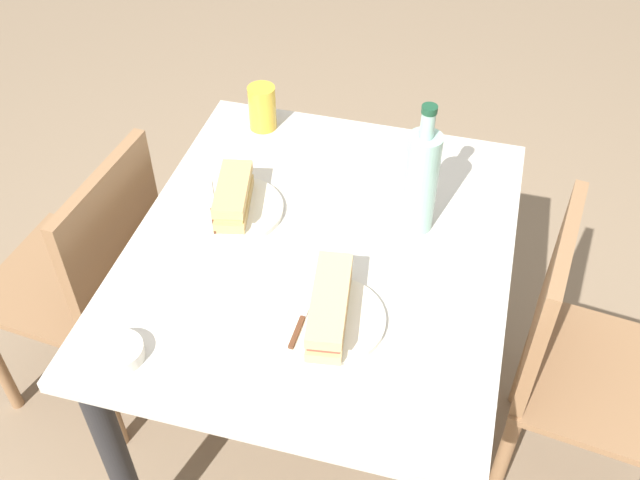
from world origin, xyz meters
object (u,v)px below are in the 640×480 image
Objects in this scene: baguette_sandwich_far at (233,196)px; knife_near at (303,318)px; plate_near at (329,319)px; baguette_sandwich_near at (330,306)px; plate_far at (235,209)px; chair_far at (93,275)px; olive_bowl at (120,352)px; dining_table at (320,284)px; water_bottle at (421,180)px; beer_glass at (262,108)px; knife_far at (213,208)px; chair_near at (576,357)px.

knife_near is at bearing -139.09° from baguette_sandwich_far.
knife_near is at bearing 110.01° from plate_near.
baguette_sandwich_near reaches higher than plate_far.
plate_far is (0.26, 0.30, 0.00)m from plate_near.
chair_far reaches higher than olive_bowl.
dining_table is 0.26m from knife_near.
chair_far is at bearing 99.79° from baguette_sandwich_far.
dining_table is 5.06× the size of baguette_sandwich_far.
chair_far is at bearing 99.79° from plate_far.
baguette_sandwich_near is at bearing -131.77° from plate_far.
beer_glass is at bearing 58.92° from water_bottle.
chair_far is 0.78m from baguette_sandwich_near.
baguette_sandwich_far is 1.17× the size of knife_far.
beer_glass is at bearing 6.99° from baguette_sandwich_far.
plate_far is at bearing -65.14° from knife_far.
chair_near is at bearing -90.93° from plate_far.
olive_bowl is (-0.39, 0.29, 0.14)m from dining_table.
plate_far is (0.28, 0.25, -0.01)m from knife_near.
olive_bowl is at bearing 177.92° from beer_glass.
plate_near is 0.69m from beer_glass.
knife_near is (-0.02, 0.05, 0.01)m from plate_near.
knife_far is 1.37× the size of beer_glass.
chair_far is 3.72× the size of plate_near.
knife_far is at bearing 100.60° from water_bottle.
water_bottle is at bearing -19.88° from plate_near.
plate_far is at bearing -8.86° from olive_bowl.
dining_table is 4.06× the size of baguette_sandwich_near.
knife_near is at bearing 110.01° from baguette_sandwich_near.
chair_near is (0.05, -1.23, 0.00)m from chair_far.
plate_far is 1.88× the size of beer_glass.
knife_near is (-0.27, 0.59, 0.27)m from chair_near.
knife_near is 0.37m from plate_far.
water_bottle is (0.13, -0.81, 0.39)m from chair_far.
dining_table is at bearing -36.69° from olive_bowl.
water_bottle is 2.67× the size of beer_glass.
chair_near is 9.10× the size of olive_bowl.
chair_near is 1.00m from beer_glass.
baguette_sandwich_near is 0.75× the size of water_bottle.
baguette_sandwich_near is 1.25× the size of baguette_sandwich_far.
plate_near is 0.06m from knife_near.
water_bottle is at bearing -19.88° from baguette_sandwich_near.
knife_far is 0.36m from beer_glass.
baguette_sandwich_near reaches higher than olive_bowl.
chair_far is 0.48m from plate_far.
water_bottle is 0.72m from olive_bowl.
water_bottle is at bearing 79.39° from chair_near.
knife_near is 0.93× the size of baguette_sandwich_far.
baguette_sandwich_near is at bearing 114.87° from chair_near.
beer_glass reaches higher than chair_near.
chair_far is at bearing 39.96° from olive_bowl.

